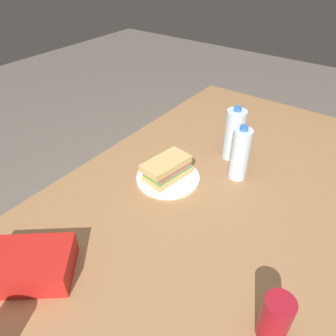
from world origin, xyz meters
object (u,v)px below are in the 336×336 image
(paper_plate, at_px, (168,178))
(sandwich, at_px, (168,168))
(soda_can_red, at_px, (275,318))
(water_bottle_tall, at_px, (234,134))
(water_bottle_spare, at_px, (240,154))
(chip_bag, at_px, (27,265))
(dining_table, at_px, (207,218))

(paper_plate, height_order, sandwich, sandwich)
(sandwich, height_order, soda_can_red, soda_can_red)
(paper_plate, xyz_separation_m, soda_can_red, (0.31, 0.51, 0.06))
(paper_plate, relative_size, water_bottle_tall, 1.07)
(paper_plate, relative_size, water_bottle_spare, 1.10)
(water_bottle_tall, bearing_deg, paper_plate, -23.59)
(soda_can_red, height_order, chip_bag, soda_can_red)
(soda_can_red, bearing_deg, chip_bag, -68.39)
(dining_table, relative_size, sandwich, 9.03)
(soda_can_red, xyz_separation_m, water_bottle_spare, (-0.47, -0.32, 0.04))
(chip_bag, bearing_deg, sandwich, -135.38)
(dining_table, bearing_deg, sandwich, -94.17)
(chip_bag, bearing_deg, water_bottle_spare, -148.76)
(soda_can_red, xyz_separation_m, chip_bag, (0.22, -0.57, -0.03))
(dining_table, bearing_deg, chip_bag, -24.62)
(water_bottle_spare, bearing_deg, water_bottle_tall, -144.18)
(paper_plate, height_order, chip_bag, chip_bag)
(chip_bag, relative_size, water_bottle_tall, 1.07)
(dining_table, xyz_separation_m, sandwich, (-0.01, -0.18, 0.13))
(sandwich, xyz_separation_m, water_bottle_spare, (-0.17, 0.19, 0.05))
(soda_can_red, relative_size, water_bottle_spare, 0.58)
(chip_bag, height_order, water_bottle_spare, water_bottle_spare)
(dining_table, xyz_separation_m, chip_bag, (0.52, -0.24, 0.11))
(paper_plate, height_order, soda_can_red, soda_can_red)
(paper_plate, bearing_deg, soda_can_red, 58.64)
(sandwich, relative_size, soda_can_red, 1.60)
(sandwich, distance_m, water_bottle_tall, 0.30)
(chip_bag, bearing_deg, soda_can_red, 162.56)
(dining_table, xyz_separation_m, soda_can_red, (0.29, 0.33, 0.14))
(paper_plate, distance_m, water_bottle_spare, 0.27)
(water_bottle_spare, bearing_deg, chip_bag, -19.71)
(paper_plate, bearing_deg, water_bottle_spare, 130.27)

